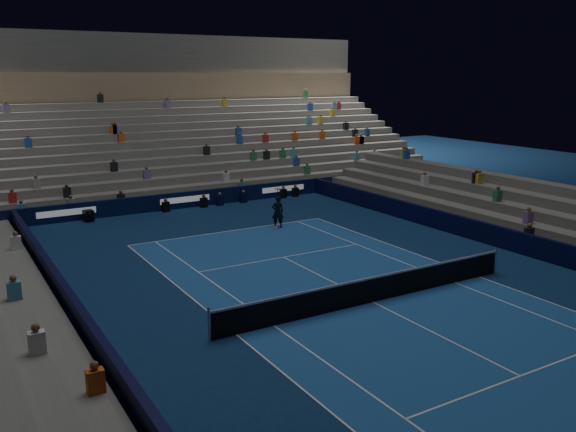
# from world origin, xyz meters

# --- Properties ---
(ground) EXTENTS (90.00, 90.00, 0.00)m
(ground) POSITION_xyz_m (0.00, 0.00, 0.00)
(ground) COLOR #0C254C
(ground) RESTS_ON ground
(court_surface) EXTENTS (10.97, 23.77, 0.01)m
(court_surface) POSITION_xyz_m (0.00, 0.00, 0.01)
(court_surface) COLOR #1A4D93
(court_surface) RESTS_ON ground
(sponsor_barrier_far) EXTENTS (44.00, 0.25, 1.00)m
(sponsor_barrier_far) POSITION_xyz_m (0.00, 18.50, 0.50)
(sponsor_barrier_far) COLOR #081032
(sponsor_barrier_far) RESTS_ON ground
(sponsor_barrier_east) EXTENTS (0.25, 37.00, 1.00)m
(sponsor_barrier_east) POSITION_xyz_m (9.70, 0.00, 0.50)
(sponsor_barrier_east) COLOR black
(sponsor_barrier_east) RESTS_ON ground
(sponsor_barrier_west) EXTENTS (0.25, 37.00, 1.00)m
(sponsor_barrier_west) POSITION_xyz_m (-9.70, 0.00, 0.50)
(sponsor_barrier_west) COLOR black
(sponsor_barrier_west) RESTS_ON ground
(grandstand_main) EXTENTS (44.00, 15.20, 11.20)m
(grandstand_main) POSITION_xyz_m (0.00, 27.90, 3.38)
(grandstand_main) COLOR slate
(grandstand_main) RESTS_ON ground
(tennis_net) EXTENTS (12.90, 0.10, 1.10)m
(tennis_net) POSITION_xyz_m (0.00, 0.00, 0.50)
(tennis_net) COLOR #B2B2B7
(tennis_net) RESTS_ON ground
(tennis_player) EXTENTS (0.74, 0.60, 1.76)m
(tennis_player) POSITION_xyz_m (2.44, 11.17, 0.88)
(tennis_player) COLOR black
(tennis_player) RESTS_ON ground
(broadcast_camera) EXTENTS (0.56, 0.98, 0.64)m
(broadcast_camera) POSITION_xyz_m (-5.93, 17.91, 0.33)
(broadcast_camera) COLOR black
(broadcast_camera) RESTS_ON ground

